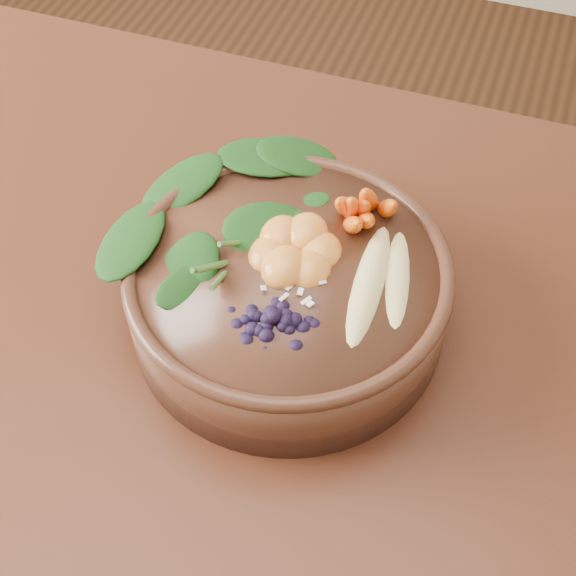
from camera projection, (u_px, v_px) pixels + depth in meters
name	position (u px, v px, depth m)	size (l,w,h in m)	color
ground	(161.00, 568.00, 1.39)	(4.00, 4.00, 0.00)	#381E0F
dining_table	(89.00, 352.00, 0.89)	(1.60, 0.90, 0.75)	#331C0C
stoneware_bowl	(288.00, 295.00, 0.77)	(0.30, 0.30, 0.08)	#4B291B
kale_heap	(256.00, 193.00, 0.76)	(0.20, 0.18, 0.05)	#184713
carrot_cluster	(366.00, 183.00, 0.74)	(0.06, 0.06, 0.08)	orange
banana_halves	(385.00, 270.00, 0.71)	(0.07, 0.17, 0.03)	#E0CC84
mandarin_cluster	(295.00, 240.00, 0.73)	(0.09, 0.10, 0.03)	orange
blueberry_pile	(274.00, 305.00, 0.68)	(0.14, 0.11, 0.04)	black
coconut_flakes	(285.00, 281.00, 0.72)	(0.10, 0.07, 0.01)	white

